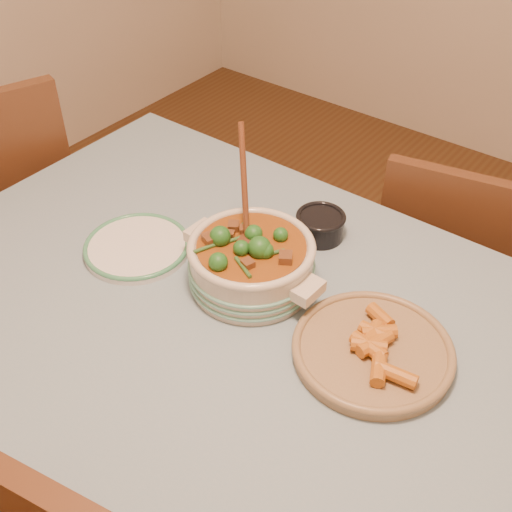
# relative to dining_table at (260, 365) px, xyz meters

# --- Properties ---
(dining_table) EXTENTS (1.68, 1.08, 0.76)m
(dining_table) POSITION_rel_dining_table_xyz_m (0.00, 0.00, 0.00)
(dining_table) COLOR brown
(dining_table) RESTS_ON floor
(stew_casserole) EXTENTS (0.34, 0.27, 0.32)m
(stew_casserole) POSITION_rel_dining_table_xyz_m (-0.11, 0.11, 0.16)
(stew_casserole) COLOR beige
(stew_casserole) RESTS_ON dining_table
(white_plate) EXTENTS (0.27, 0.27, 0.02)m
(white_plate) POSITION_rel_dining_table_xyz_m (-0.39, 0.04, 0.10)
(white_plate) COLOR silver
(white_plate) RESTS_ON dining_table
(condiment_bowl) EXTENTS (0.15, 0.15, 0.06)m
(condiment_bowl) POSITION_rel_dining_table_xyz_m (-0.08, 0.34, 0.13)
(condiment_bowl) COLOR black
(condiment_bowl) RESTS_ON dining_table
(fried_plate) EXTENTS (0.41, 0.41, 0.05)m
(fried_plate) POSITION_rel_dining_table_xyz_m (0.20, 0.09, 0.11)
(fried_plate) COLOR #917550
(fried_plate) RESTS_ON dining_table
(chair_far) EXTENTS (0.47, 0.47, 0.84)m
(chair_far) POSITION_rel_dining_table_xyz_m (0.11, 0.77, -0.19)
(chair_far) COLOR #5A321B
(chair_far) RESTS_ON floor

